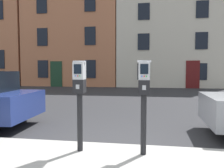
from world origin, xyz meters
TOP-DOWN VIEW (x-y plane):
  - ground_plane at (0.00, 0.00)m, footprint 160.00×160.00m
  - parking_meter_near_kerb at (-0.44, -0.25)m, footprint 0.23×0.26m
  - parking_meter_twin_adjacent at (0.59, -0.25)m, footprint 0.23×0.26m
  - townhouse_cream_stone at (-13.84, 17.65)m, footprint 6.91×6.36m
  - townhouse_orange_brick at (-6.12, 17.53)m, footprint 8.17×6.11m
  - townhouse_brownstone at (2.32, 17.20)m, footprint 8.57×5.46m

SIDE VIEW (x-z plane):
  - ground_plane at x=0.00m, z-range 0.00..0.00m
  - parking_meter_near_kerb at x=-0.44m, z-range 0.42..1.89m
  - parking_meter_twin_adjacent at x=0.59m, z-range 0.42..1.89m
  - townhouse_brownstone at x=2.32m, z-range 0.00..9.21m
  - townhouse_orange_brick at x=-6.12m, z-range 0.00..10.61m
  - townhouse_cream_stone at x=-13.84m, z-range 0.00..12.52m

